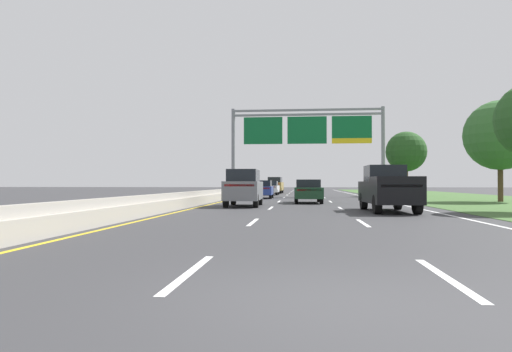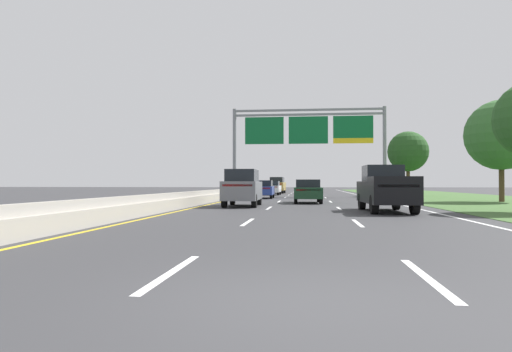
{
  "view_description": "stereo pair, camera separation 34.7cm",
  "coord_description": "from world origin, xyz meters",
  "px_view_note": "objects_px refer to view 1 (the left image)",
  "views": [
    {
      "loc": [
        -0.17,
        -5.32,
        1.34
      ],
      "look_at": [
        -3.54,
        28.42,
        1.85
      ],
      "focal_mm": 32.59,
      "sensor_mm": 36.0,
      "label": 1
    },
    {
      "loc": [
        0.17,
        -5.29,
        1.34
      ],
      "look_at": [
        -3.54,
        28.42,
        1.85
      ],
      "focal_mm": 32.59,
      "sensor_mm": 36.0,
      "label": 2
    }
  ],
  "objects_px": {
    "car_darkgreen_centre_lane_sedan": "(308,191)",
    "roadside_tree_far": "(406,152)",
    "car_gold_left_lane_suv": "(275,185)",
    "roadside_tree_mid": "(500,135)",
    "overhead_sign_gantry": "(307,133)",
    "car_blue_left_lane_sedan": "(262,189)",
    "pickup_truck_black": "(388,189)",
    "car_white_left_lane_sedan": "(270,188)",
    "car_grey_left_lane_suv": "(244,187)"
  },
  "relations": [
    {
      "from": "overhead_sign_gantry",
      "to": "car_grey_left_lane_suv",
      "type": "distance_m",
      "value": 20.33
    },
    {
      "from": "car_white_left_lane_sedan",
      "to": "overhead_sign_gantry",
      "type": "bearing_deg",
      "value": -146.63
    },
    {
      "from": "car_blue_left_lane_sedan",
      "to": "pickup_truck_black",
      "type": "bearing_deg",
      "value": -158.66
    },
    {
      "from": "car_blue_left_lane_sedan",
      "to": "roadside_tree_mid",
      "type": "height_order",
      "value": "roadside_tree_mid"
    },
    {
      "from": "overhead_sign_gantry",
      "to": "car_blue_left_lane_sedan",
      "type": "height_order",
      "value": "overhead_sign_gantry"
    },
    {
      "from": "car_darkgreen_centre_lane_sedan",
      "to": "roadside_tree_mid",
      "type": "xyz_separation_m",
      "value": [
        13.59,
        3.0,
        3.91
      ]
    },
    {
      "from": "pickup_truck_black",
      "to": "roadside_tree_far",
      "type": "relative_size",
      "value": 0.82
    },
    {
      "from": "pickup_truck_black",
      "to": "car_blue_left_lane_sedan",
      "type": "distance_m",
      "value": 19.79
    },
    {
      "from": "car_gold_left_lane_suv",
      "to": "car_blue_left_lane_sedan",
      "type": "height_order",
      "value": "car_gold_left_lane_suv"
    },
    {
      "from": "car_darkgreen_centre_lane_sedan",
      "to": "roadside_tree_mid",
      "type": "bearing_deg",
      "value": -78.86
    },
    {
      "from": "car_darkgreen_centre_lane_sedan",
      "to": "roadside_tree_far",
      "type": "distance_m",
      "value": 20.41
    },
    {
      "from": "car_white_left_lane_sedan",
      "to": "car_darkgreen_centre_lane_sedan",
      "type": "bearing_deg",
      "value": -168.41
    },
    {
      "from": "car_darkgreen_centre_lane_sedan",
      "to": "car_blue_left_lane_sedan",
      "type": "bearing_deg",
      "value": 21.56
    },
    {
      "from": "car_gold_left_lane_suv",
      "to": "car_white_left_lane_sedan",
      "type": "relative_size",
      "value": 1.07
    },
    {
      "from": "car_grey_left_lane_suv",
      "to": "pickup_truck_black",
      "type": "bearing_deg",
      "value": -120.97
    },
    {
      "from": "pickup_truck_black",
      "to": "roadside_tree_mid",
      "type": "height_order",
      "value": "roadside_tree_mid"
    },
    {
      "from": "car_darkgreen_centre_lane_sedan",
      "to": "roadside_tree_far",
      "type": "bearing_deg",
      "value": -31.85
    },
    {
      "from": "roadside_tree_mid",
      "to": "overhead_sign_gantry",
      "type": "bearing_deg",
      "value": 139.67
    },
    {
      "from": "car_gold_left_lane_suv",
      "to": "car_darkgreen_centre_lane_sedan",
      "type": "relative_size",
      "value": 1.07
    },
    {
      "from": "pickup_truck_black",
      "to": "car_darkgreen_centre_lane_sedan",
      "type": "bearing_deg",
      "value": 20.34
    },
    {
      "from": "car_gold_left_lane_suv",
      "to": "car_blue_left_lane_sedan",
      "type": "bearing_deg",
      "value": -178.25
    },
    {
      "from": "overhead_sign_gantry",
      "to": "roadside_tree_far",
      "type": "height_order",
      "value": "overhead_sign_gantry"
    },
    {
      "from": "car_gold_left_lane_suv",
      "to": "roadside_tree_mid",
      "type": "xyz_separation_m",
      "value": [
        17.5,
        -26.24,
        3.63
      ]
    },
    {
      "from": "car_grey_left_lane_suv",
      "to": "roadside_tree_far",
      "type": "relative_size",
      "value": 0.72
    },
    {
      "from": "overhead_sign_gantry",
      "to": "roadside_tree_mid",
      "type": "relative_size",
      "value": 2.09
    },
    {
      "from": "car_gold_left_lane_suv",
      "to": "car_blue_left_lane_sedan",
      "type": "xyz_separation_m",
      "value": [
        0.02,
        -20.01,
        -0.28
      ]
    },
    {
      "from": "overhead_sign_gantry",
      "to": "car_darkgreen_centre_lane_sedan",
      "type": "relative_size",
      "value": 3.39
    },
    {
      "from": "overhead_sign_gantry",
      "to": "pickup_truck_black",
      "type": "xyz_separation_m",
      "value": [
        3.54,
        -23.54,
        -5.15
      ]
    },
    {
      "from": "car_grey_left_lane_suv",
      "to": "car_white_left_lane_sedan",
      "type": "height_order",
      "value": "car_grey_left_lane_suv"
    },
    {
      "from": "pickup_truck_black",
      "to": "car_darkgreen_centre_lane_sedan",
      "type": "height_order",
      "value": "pickup_truck_black"
    },
    {
      "from": "car_white_left_lane_sedan",
      "to": "roadside_tree_mid",
      "type": "bearing_deg",
      "value": -134.61
    },
    {
      "from": "overhead_sign_gantry",
      "to": "roadside_tree_mid",
      "type": "height_order",
      "value": "overhead_sign_gantry"
    },
    {
      "from": "car_grey_left_lane_suv",
      "to": "car_gold_left_lane_suv",
      "type": "relative_size",
      "value": 1.0
    },
    {
      "from": "car_gold_left_lane_suv",
      "to": "car_white_left_lane_sedan",
      "type": "xyz_separation_m",
      "value": [
        -0.05,
        -8.43,
        -0.28
      ]
    },
    {
      "from": "car_grey_left_lane_suv",
      "to": "car_blue_left_lane_sedan",
      "type": "bearing_deg",
      "value": -0.42
    },
    {
      "from": "car_blue_left_lane_sedan",
      "to": "roadside_tree_mid",
      "type": "relative_size",
      "value": 0.61
    },
    {
      "from": "pickup_truck_black",
      "to": "car_gold_left_lane_suv",
      "type": "distance_m",
      "value": 39.05
    },
    {
      "from": "overhead_sign_gantry",
      "to": "roadside_tree_far",
      "type": "distance_m",
      "value": 10.63
    },
    {
      "from": "roadside_tree_far",
      "to": "roadside_tree_mid",
      "type": "bearing_deg",
      "value": -76.63
    },
    {
      "from": "car_white_left_lane_sedan",
      "to": "car_gold_left_lane_suv",
      "type": "bearing_deg",
      "value": 0.44
    },
    {
      "from": "car_white_left_lane_sedan",
      "to": "car_darkgreen_centre_lane_sedan",
      "type": "distance_m",
      "value": 21.18
    },
    {
      "from": "pickup_truck_black",
      "to": "car_white_left_lane_sedan",
      "type": "relative_size",
      "value": 1.23
    },
    {
      "from": "car_white_left_lane_sedan",
      "to": "roadside_tree_far",
      "type": "distance_m",
      "value": 15.06
    },
    {
      "from": "car_blue_left_lane_sedan",
      "to": "car_gold_left_lane_suv",
      "type": "bearing_deg",
      "value": -0.9
    },
    {
      "from": "car_darkgreen_centre_lane_sedan",
      "to": "roadside_tree_far",
      "type": "relative_size",
      "value": 0.67
    },
    {
      "from": "pickup_truck_black",
      "to": "car_blue_left_lane_sedan",
      "type": "xyz_separation_m",
      "value": [
        -7.51,
        18.3,
        -0.26
      ]
    },
    {
      "from": "roadside_tree_far",
      "to": "car_blue_left_lane_sedan",
      "type": "bearing_deg",
      "value": -150.24
    },
    {
      "from": "overhead_sign_gantry",
      "to": "pickup_truck_black",
      "type": "bearing_deg",
      "value": -81.45
    },
    {
      "from": "pickup_truck_black",
      "to": "roadside_tree_mid",
      "type": "distance_m",
      "value": 16.08
    },
    {
      "from": "car_gold_left_lane_suv",
      "to": "roadside_tree_mid",
      "type": "height_order",
      "value": "roadside_tree_mid"
    }
  ]
}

